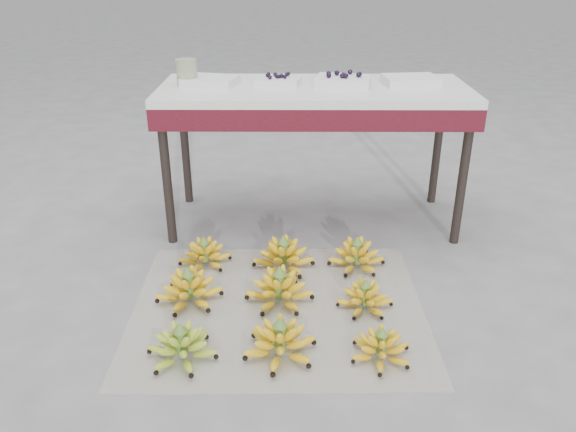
{
  "coord_description": "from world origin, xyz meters",
  "views": [
    {
      "loc": [
        0.02,
        -1.95,
        1.4
      ],
      "look_at": [
        0.01,
        0.37,
        0.3
      ],
      "focal_mm": 35.0,
      "sensor_mm": 36.0,
      "label": 1
    }
  ],
  "objects_px": {
    "bunch_back_left": "(205,255)",
    "bunch_back_right": "(356,256)",
    "bunch_front_center": "(280,342)",
    "bunch_back_center": "(283,257)",
    "bunch_mid_center": "(279,289)",
    "bunch_mid_right": "(365,298)",
    "bunch_front_right": "(381,348)",
    "tray_far_left": "(210,81)",
    "bunch_mid_left": "(189,289)",
    "bunch_front_left": "(182,346)",
    "tray_right": "(343,80)",
    "glass_jar": "(187,73)",
    "tray_left": "(278,81)",
    "newspaper_mat": "(278,308)",
    "vendor_table": "(314,103)",
    "tray_far_right": "(411,80)"
  },
  "relations": [
    {
      "from": "bunch_front_center",
      "to": "bunch_front_right",
      "type": "relative_size",
      "value": 1.37
    },
    {
      "from": "tray_right",
      "to": "tray_far_right",
      "type": "distance_m",
      "value": 0.35
    },
    {
      "from": "bunch_back_left",
      "to": "bunch_back_right",
      "type": "height_order",
      "value": "bunch_back_right"
    },
    {
      "from": "tray_left",
      "to": "tray_far_right",
      "type": "distance_m",
      "value": 0.69
    },
    {
      "from": "bunch_back_right",
      "to": "tray_right",
      "type": "relative_size",
      "value": 1.11
    },
    {
      "from": "bunch_front_left",
      "to": "bunch_back_right",
      "type": "relative_size",
      "value": 1.0
    },
    {
      "from": "newspaper_mat",
      "to": "bunch_back_center",
      "type": "relative_size",
      "value": 3.68
    },
    {
      "from": "tray_far_left",
      "to": "tray_right",
      "type": "bearing_deg",
      "value": -0.14
    },
    {
      "from": "bunch_front_left",
      "to": "bunch_back_center",
      "type": "distance_m",
      "value": 0.77
    },
    {
      "from": "bunch_back_right",
      "to": "bunch_front_left",
      "type": "bearing_deg",
      "value": -117.61
    },
    {
      "from": "bunch_front_center",
      "to": "bunch_back_center",
      "type": "bearing_deg",
      "value": 80.42
    },
    {
      "from": "bunch_front_center",
      "to": "bunch_front_right",
      "type": "bearing_deg",
      "value": -12.07
    },
    {
      "from": "bunch_front_left",
      "to": "bunch_mid_right",
      "type": "xyz_separation_m",
      "value": [
        0.73,
        0.34,
        -0.01
      ]
    },
    {
      "from": "bunch_front_left",
      "to": "bunch_front_center",
      "type": "xyz_separation_m",
      "value": [
        0.37,
        0.02,
        0.0
      ]
    },
    {
      "from": "bunch_mid_left",
      "to": "bunch_mid_right",
      "type": "relative_size",
      "value": 1.04
    },
    {
      "from": "bunch_mid_right",
      "to": "tray_far_left",
      "type": "distance_m",
      "value": 1.38
    },
    {
      "from": "bunch_front_center",
      "to": "glass_jar",
      "type": "bearing_deg",
      "value": 103.2
    },
    {
      "from": "bunch_mid_right",
      "to": "vendor_table",
      "type": "xyz_separation_m",
      "value": [
        -0.2,
        0.89,
        0.63
      ]
    },
    {
      "from": "bunch_back_left",
      "to": "tray_right",
      "type": "xyz_separation_m",
      "value": [
        0.69,
        0.53,
        0.74
      ]
    },
    {
      "from": "bunch_front_center",
      "to": "tray_right",
      "type": "height_order",
      "value": "tray_right"
    },
    {
      "from": "tray_right",
      "to": "glass_jar",
      "type": "distance_m",
      "value": 0.81
    },
    {
      "from": "bunch_back_left",
      "to": "tray_left",
      "type": "relative_size",
      "value": 0.99
    },
    {
      "from": "bunch_mid_left",
      "to": "bunch_mid_right",
      "type": "distance_m",
      "value": 0.77
    },
    {
      "from": "bunch_mid_right",
      "to": "bunch_back_left",
      "type": "relative_size",
      "value": 1.24
    },
    {
      "from": "bunch_back_left",
      "to": "tray_right",
      "type": "distance_m",
      "value": 1.14
    },
    {
      "from": "tray_left",
      "to": "tray_right",
      "type": "distance_m",
      "value": 0.34
    },
    {
      "from": "bunch_front_center",
      "to": "bunch_back_center",
      "type": "xyz_separation_m",
      "value": [
        0.0,
        0.65,
        0.0
      ]
    },
    {
      "from": "bunch_back_center",
      "to": "vendor_table",
      "type": "height_order",
      "value": "vendor_table"
    },
    {
      "from": "bunch_mid_right",
      "to": "tray_left",
      "type": "height_order",
      "value": "tray_left"
    },
    {
      "from": "bunch_mid_right",
      "to": "bunch_back_right",
      "type": "xyz_separation_m",
      "value": [
        0.0,
        0.35,
        0.01
      ]
    },
    {
      "from": "bunch_front_left",
      "to": "tray_far_left",
      "type": "xyz_separation_m",
      "value": [
        -0.01,
        1.25,
        0.73
      ]
    },
    {
      "from": "bunch_mid_center",
      "to": "bunch_mid_right",
      "type": "relative_size",
      "value": 1.07
    },
    {
      "from": "bunch_mid_center",
      "to": "bunch_back_right",
      "type": "height_order",
      "value": "bunch_mid_center"
    },
    {
      "from": "newspaper_mat",
      "to": "bunch_front_left",
      "type": "height_order",
      "value": "bunch_front_left"
    },
    {
      "from": "bunch_front_left",
      "to": "bunch_back_right",
      "type": "xyz_separation_m",
      "value": [
        0.73,
        0.69,
        0.0
      ]
    },
    {
      "from": "bunch_front_right",
      "to": "bunch_back_center",
      "type": "distance_m",
      "value": 0.77
    },
    {
      "from": "bunch_mid_center",
      "to": "tray_left",
      "type": "xyz_separation_m",
      "value": [
        -0.02,
        0.87,
        0.72
      ]
    },
    {
      "from": "tray_right",
      "to": "bunch_back_left",
      "type": "bearing_deg",
      "value": -142.35
    },
    {
      "from": "tray_right",
      "to": "bunch_back_center",
      "type": "bearing_deg",
      "value": -118.44
    },
    {
      "from": "bunch_front_left",
      "to": "bunch_mid_right",
      "type": "distance_m",
      "value": 0.8
    },
    {
      "from": "bunch_back_left",
      "to": "tray_left",
      "type": "bearing_deg",
      "value": 57.07
    },
    {
      "from": "bunch_front_center",
      "to": "bunch_mid_right",
      "type": "height_order",
      "value": "bunch_front_center"
    },
    {
      "from": "bunch_mid_center",
      "to": "vendor_table",
      "type": "height_order",
      "value": "vendor_table"
    },
    {
      "from": "tray_far_left",
      "to": "bunch_mid_left",
      "type": "bearing_deg",
      "value": -91.56
    },
    {
      "from": "bunch_front_center",
      "to": "bunch_back_left",
      "type": "xyz_separation_m",
      "value": [
        -0.38,
        0.69,
        -0.01
      ]
    },
    {
      "from": "tray_right",
      "to": "newspaper_mat",
      "type": "bearing_deg",
      "value": -109.82
    },
    {
      "from": "bunch_front_right",
      "to": "tray_right",
      "type": "distance_m",
      "value": 1.45
    },
    {
      "from": "vendor_table",
      "to": "glass_jar",
      "type": "distance_m",
      "value": 0.67
    },
    {
      "from": "bunch_front_left",
      "to": "tray_far_left",
      "type": "height_order",
      "value": "tray_far_left"
    },
    {
      "from": "bunch_mid_left",
      "to": "tray_far_left",
      "type": "relative_size",
      "value": 1.07
    }
  ]
}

